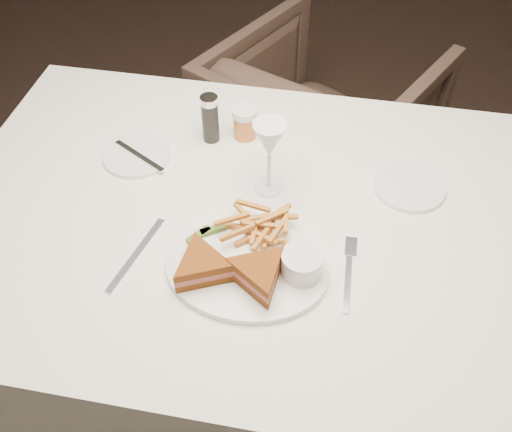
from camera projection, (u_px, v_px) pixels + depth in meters
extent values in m
plane|color=black|center=(182.00, 283.00, 2.02)|extent=(5.00, 5.00, 0.00)
cube|color=white|center=(261.00, 312.00, 1.49)|extent=(1.43, 1.00, 0.75)
imported|color=#433229|center=(321.00, 119.00, 2.08)|extent=(0.88, 0.86, 0.70)
ellipsoid|color=white|center=(247.00, 268.00, 1.11)|extent=(0.33, 0.27, 0.01)
cube|color=silver|center=(136.00, 254.00, 1.14)|extent=(0.05, 0.20, 0.00)
cylinder|color=white|center=(137.00, 155.00, 1.34)|extent=(0.16, 0.16, 0.01)
cylinder|color=white|center=(409.00, 187.00, 1.27)|extent=(0.16, 0.16, 0.01)
cylinder|color=black|center=(210.00, 119.00, 1.34)|extent=(0.04, 0.04, 0.12)
cylinder|color=#C66A2F|center=(245.00, 123.00, 1.37)|extent=(0.06, 0.06, 0.08)
cube|color=#4A6523|center=(213.00, 230.00, 1.16)|extent=(0.05, 0.05, 0.01)
cube|color=#4A6523|center=(199.00, 235.00, 1.15)|extent=(0.04, 0.06, 0.01)
cylinder|color=white|center=(302.00, 264.00, 1.08)|extent=(0.08, 0.08, 0.05)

